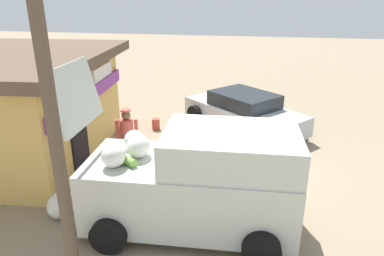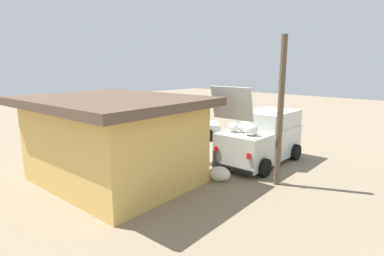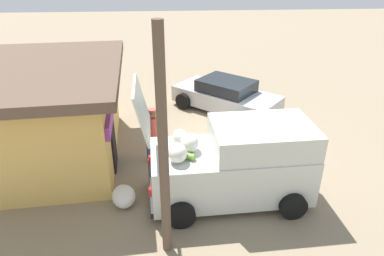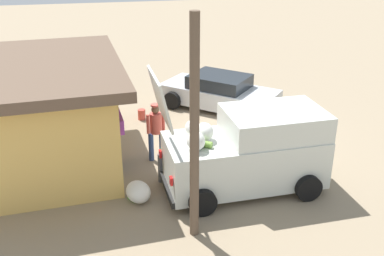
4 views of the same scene
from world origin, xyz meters
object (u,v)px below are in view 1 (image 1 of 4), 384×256
at_px(storefront_bar, 21,105).
at_px(paint_bucket, 156,124).
at_px(delivery_van, 197,180).
at_px(parked_sedan, 244,112).
at_px(vendor_standing, 127,136).
at_px(unloaded_banana_pile, 62,204).
at_px(customer_bending, 114,168).

height_order(storefront_bar, paint_bucket, storefront_bar).
height_order(delivery_van, parked_sedan, delivery_van).
height_order(vendor_standing, paint_bucket, vendor_standing).
bearing_deg(parked_sedan, paint_bucket, 100.37).
xyz_separation_m(storefront_bar, parked_sedan, (3.17, -6.07, -0.90)).
bearing_deg(vendor_standing, paint_bucket, 2.73).
relative_size(parked_sedan, unloaded_banana_pile, 4.84).
height_order(parked_sedan, vendor_standing, vendor_standing).
xyz_separation_m(delivery_van, vendor_standing, (2.01, 2.15, -0.06)).
xyz_separation_m(delivery_van, unloaded_banana_pile, (-0.13, 2.88, -0.80)).
relative_size(vendor_standing, paint_bucket, 4.62).
bearing_deg(vendor_standing, customer_bending, -171.86).
bearing_deg(vendor_standing, parked_sedan, -37.76).
height_order(customer_bending, unloaded_banana_pile, customer_bending).
relative_size(vendor_standing, unloaded_banana_pile, 1.90).
bearing_deg(storefront_bar, unloaded_banana_pile, -136.04).
relative_size(storefront_bar, paint_bucket, 16.95).
distance_m(delivery_van, unloaded_banana_pile, 3.00).
height_order(parked_sedan, paint_bucket, parked_sedan).
distance_m(customer_bending, paint_bucket, 4.57).
distance_m(storefront_bar, delivery_van, 5.96).
height_order(delivery_van, paint_bucket, delivery_van).
xyz_separation_m(customer_bending, unloaded_banana_pile, (-0.72, 0.94, -0.58)).
distance_m(parked_sedan, unloaded_banana_pile, 6.79).
xyz_separation_m(delivery_van, parked_sedan, (5.65, -0.67, -0.43)).
relative_size(customer_bending, unloaded_banana_pile, 1.46).
bearing_deg(paint_bucket, vendor_standing, -177.27).
bearing_deg(customer_bending, delivery_van, -106.96).
bearing_deg(paint_bucket, storefront_bar, 130.21).
relative_size(unloaded_banana_pile, paint_bucket, 2.43).
relative_size(storefront_bar, delivery_van, 1.44).
xyz_separation_m(vendor_standing, unloaded_banana_pile, (-2.14, 0.73, -0.75)).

